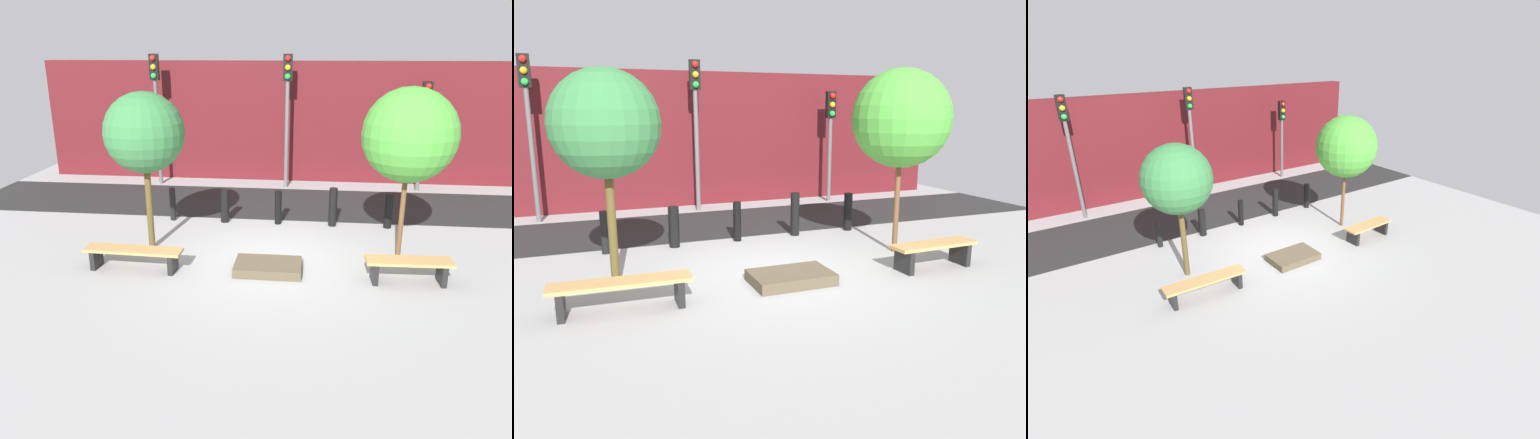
% 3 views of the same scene
% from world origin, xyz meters
% --- Properties ---
extents(ground_plane, '(18.00, 18.00, 0.00)m').
position_xyz_m(ground_plane, '(0.00, 0.00, 0.00)').
color(ground_plane, '#959595').
extents(road_strip, '(18.00, 3.05, 0.01)m').
position_xyz_m(road_strip, '(0.00, 4.07, 0.01)').
color(road_strip, black).
rests_on(road_strip, ground).
extents(building_facade, '(16.20, 0.50, 3.86)m').
position_xyz_m(building_facade, '(0.00, 6.96, 1.93)').
color(building_facade, '#511419').
rests_on(building_facade, ground).
extents(bench_left, '(1.99, 0.49, 0.45)m').
position_xyz_m(bench_left, '(-2.69, -0.80, 0.33)').
color(bench_left, black).
rests_on(bench_left, ground).
extents(bench_right, '(1.64, 0.51, 0.47)m').
position_xyz_m(bench_right, '(2.69, -0.80, 0.33)').
color(bench_right, black).
rests_on(bench_right, ground).
extents(planter_bed, '(1.33, 0.85, 0.18)m').
position_xyz_m(planter_bed, '(0.00, -0.60, 0.09)').
color(planter_bed, brown).
rests_on(planter_bed, ground).
extents(tree_behind_left_bench, '(1.69, 1.69, 3.42)m').
position_xyz_m(tree_behind_left_bench, '(-2.69, 0.36, 2.56)').
color(tree_behind_left_bench, '#4E401E').
rests_on(tree_behind_left_bench, ground).
extents(tree_behind_right_bench, '(1.88, 1.88, 3.56)m').
position_xyz_m(tree_behind_right_bench, '(2.69, 0.36, 2.62)').
color(tree_behind_right_bench, brown).
rests_on(tree_behind_right_bench, ground).
extents(bollard_far_left, '(0.15, 0.15, 0.86)m').
position_xyz_m(bollard_far_left, '(-2.73, 2.30, 0.43)').
color(bollard_far_left, black).
rests_on(bollard_far_left, ground).
extents(bollard_left, '(0.22, 0.22, 0.85)m').
position_xyz_m(bollard_left, '(-1.37, 2.30, 0.43)').
color(bollard_left, black).
rests_on(bollard_left, ground).
extents(bollard_center, '(0.17, 0.17, 0.86)m').
position_xyz_m(bollard_center, '(0.00, 2.30, 0.43)').
color(bollard_center, black).
rests_on(bollard_center, ground).
extents(bollard_right, '(0.20, 0.20, 0.97)m').
position_xyz_m(bollard_right, '(1.37, 2.30, 0.49)').
color(bollard_right, black).
rests_on(bollard_right, ground).
extents(bollard_far_right, '(0.20, 0.20, 0.88)m').
position_xyz_m(bollard_far_right, '(2.73, 2.30, 0.44)').
color(bollard_far_right, black).
rests_on(bollard_far_right, ground).
extents(traffic_light_west, '(0.28, 0.27, 4.08)m').
position_xyz_m(traffic_light_west, '(-4.13, 5.88, 2.80)').
color(traffic_light_west, '#545454').
rests_on(traffic_light_west, ground).
extents(traffic_light_mid_west, '(0.28, 0.27, 4.09)m').
position_xyz_m(traffic_light_mid_west, '(0.00, 5.88, 2.80)').
color(traffic_light_mid_west, '#5B5B5B').
rests_on(traffic_light_mid_west, ground).
extents(traffic_light_mid_east, '(0.28, 0.27, 3.32)m').
position_xyz_m(traffic_light_mid_east, '(4.13, 5.88, 2.31)').
color(traffic_light_mid_east, '#555555').
rests_on(traffic_light_mid_east, ground).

